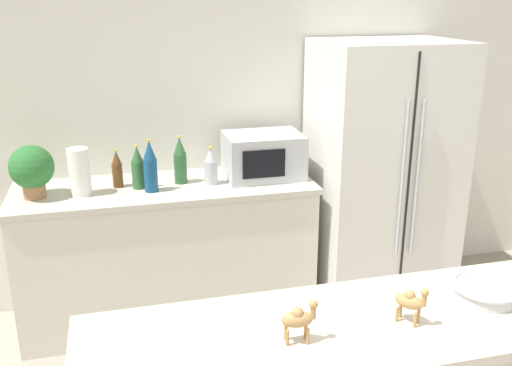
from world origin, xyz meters
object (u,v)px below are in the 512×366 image
(microwave, at_px, (263,155))
(back_bottle_4, at_px, (138,168))
(potted_plant, at_px, (32,169))
(fruit_bowl, at_px, (486,290))
(camel_figurine_second, at_px, (411,301))
(back_bottle_0, at_px, (150,167))
(paper_towel_roll, at_px, (79,172))
(back_bottle_3, at_px, (180,161))
(back_bottle_1, at_px, (117,169))
(refrigerator, at_px, (381,176))
(back_bottle_2, at_px, (211,166))
(camel_figurine, at_px, (299,318))

(microwave, xyz_separation_m, back_bottle_4, (-0.78, -0.03, -0.01))
(potted_plant, xyz_separation_m, fruit_bowl, (1.69, -1.79, -0.04))
(fruit_bowl, distance_m, camel_figurine_second, 0.35)
(microwave, bearing_deg, back_bottle_0, -171.18)
(paper_towel_roll, height_order, back_bottle_3, back_bottle_3)
(back_bottle_1, relative_size, back_bottle_4, 0.87)
(back_bottle_0, distance_m, back_bottle_1, 0.23)
(potted_plant, relative_size, back_bottle_4, 1.15)
(refrigerator, xyz_separation_m, back_bottle_3, (-1.31, 0.10, 0.17))
(refrigerator, xyz_separation_m, back_bottle_2, (-1.13, 0.03, 0.14))
(camel_figurine, height_order, camel_figurine_second, camel_figurine)
(camel_figurine, xyz_separation_m, camel_figurine_second, (0.38, 0.01, -0.00))
(back_bottle_3, bearing_deg, back_bottle_4, -171.24)
(back_bottle_4, bearing_deg, back_bottle_0, -47.42)
(back_bottle_1, bearing_deg, camel_figurine_second, -65.69)
(back_bottle_1, height_order, camel_figurine_second, camel_figurine_second)
(refrigerator, height_order, back_bottle_3, refrigerator)
(back_bottle_3, bearing_deg, camel_figurine, -86.47)
(back_bottle_2, bearing_deg, refrigerator, -1.46)
(potted_plant, distance_m, camel_figurine_second, 2.30)
(paper_towel_roll, height_order, back_bottle_0, back_bottle_0)
(microwave, relative_size, fruit_bowl, 2.00)
(back_bottle_1, distance_m, camel_figurine_second, 2.14)
(potted_plant, height_order, microwave, potted_plant)
(potted_plant, bearing_deg, back_bottle_2, -0.06)
(back_bottle_1, bearing_deg, paper_towel_roll, -155.97)
(fruit_bowl, bearing_deg, back_bottle_3, 114.38)
(camel_figurine_second, bearing_deg, back_bottle_2, 99.80)
(back_bottle_0, distance_m, camel_figurine, 1.86)
(back_bottle_2, bearing_deg, camel_figurine_second, -80.20)
(paper_towel_roll, relative_size, back_bottle_2, 1.18)
(paper_towel_roll, height_order, back_bottle_1, paper_towel_roll)
(refrigerator, relative_size, back_bottle_4, 6.52)
(back_bottle_0, height_order, back_bottle_4, back_bottle_0)
(refrigerator, relative_size, potted_plant, 5.66)
(back_bottle_0, bearing_deg, refrigerator, 0.79)
(back_bottle_3, height_order, back_bottle_4, back_bottle_3)
(back_bottle_4, relative_size, camel_figurine_second, 1.96)
(back_bottle_1, distance_m, fruit_bowl, 2.23)
(refrigerator, height_order, back_bottle_2, refrigerator)
(back_bottle_1, bearing_deg, camel_figurine, -75.71)
(refrigerator, height_order, camel_figurine_second, refrigerator)
(fruit_bowl, distance_m, camel_figurine, 0.73)
(potted_plant, bearing_deg, microwave, 2.52)
(microwave, height_order, camel_figurine, microwave)
(paper_towel_roll, xyz_separation_m, back_bottle_4, (0.33, 0.04, -0.01))
(potted_plant, relative_size, paper_towel_roll, 1.11)
(back_bottle_0, relative_size, camel_figurine, 2.25)
(back_bottle_4, bearing_deg, back_bottle_3, 8.76)
(paper_towel_roll, distance_m, back_bottle_2, 0.77)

